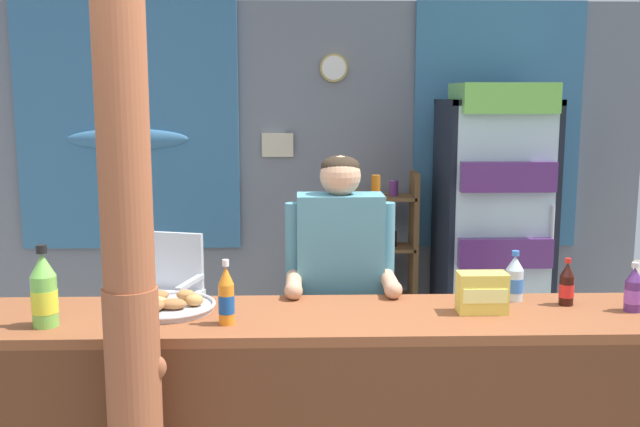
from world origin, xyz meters
The scene contains 14 objects.
back_wall_curtained centered at (-0.03, 3.24, 1.30)m, with size 5.06×0.22×2.51m.
stall_counter centered at (0.07, 0.33, 0.58)m, with size 3.06×0.57×0.94m.
timber_post centered at (-0.71, 0.01, 1.12)m, with size 0.21×0.19×2.34m.
drink_fridge centered at (1.24, 2.64, 1.05)m, with size 0.75×0.73×1.90m.
bottle_shelf_rack centered at (0.49, 2.88, 0.66)m, with size 0.48×0.28×1.26m.
plastic_lawn_chair centered at (-1.05, 2.53, 0.49)m, with size 0.54×0.54×0.86m.
shopkeeper centered at (0.06, 0.93, 0.97)m, with size 0.51×0.42×1.54m.
soda_bottle_lime_soda centered at (-1.10, 0.32, 1.07)m, with size 0.10×0.10×0.32m.
soda_bottle_water centered at (0.79, 0.62, 1.03)m, with size 0.08×0.08×0.22m.
soda_bottle_orange_soda centered at (-0.41, 0.32, 1.05)m, with size 0.06×0.06×0.26m.
soda_bottle_cola centered at (0.99, 0.55, 1.02)m, with size 0.06×0.06×0.20m.
soda_bottle_grape_soda centered at (1.23, 0.45, 1.02)m, with size 0.07×0.07×0.20m.
snack_box_instant_noodle centered at (0.61, 0.45, 1.02)m, with size 0.20×0.11×0.17m.
pastry_tray centered at (-0.68, 0.52, 0.96)m, with size 0.40×0.40×0.07m.
Camera 1 is at (-0.13, -2.39, 1.81)m, focal length 40.81 mm.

